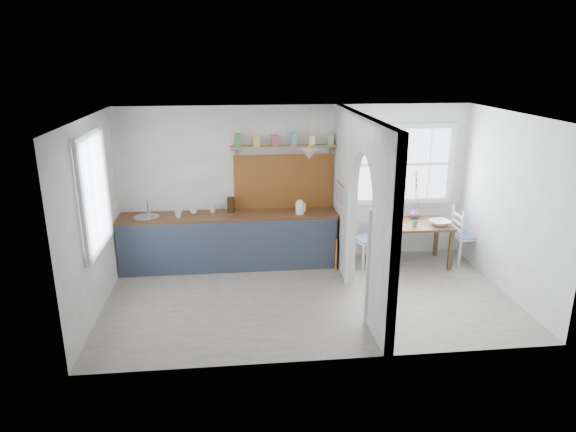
{
  "coord_description": "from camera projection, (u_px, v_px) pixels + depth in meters",
  "views": [
    {
      "loc": [
        -1.03,
        -6.66,
        3.35
      ],
      "look_at": [
        -0.24,
        0.6,
        1.06
      ],
      "focal_mm": 32.0,
      "sensor_mm": 36.0,
      "label": 1
    }
  ],
  "objects": [
    {
      "name": "bowl",
      "position": [
        440.0,
        223.0,
        8.32
      ],
      "size": [
        0.38,
        0.38,
        0.08
      ],
      "primitive_type": "imported",
      "rotation": [
        0.0,
        0.0,
        0.21
      ],
      "color": "silver",
      "rests_on": "dining_table"
    },
    {
      "name": "shelf",
      "position": [
        284.0,
        144.0,
        8.22
      ],
      "size": [
        1.75,
        0.2,
        0.21
      ],
      "color": "olive",
      "rests_on": "walls"
    },
    {
      "name": "mug_a",
      "position": [
        178.0,
        214.0,
        8.1
      ],
      "size": [
        0.16,
        0.16,
        0.11
      ],
      "primitive_type": "imported",
      "rotation": [
        0.0,
        0.0,
        -0.35
      ],
      "color": "silver",
      "rests_on": "counter"
    },
    {
      "name": "nook_window",
      "position": [
        403.0,
        164.0,
        8.61
      ],
      "size": [
        1.76,
        0.1,
        1.3
      ],
      "primitive_type": null,
      "color": "white",
      "rests_on": "walls"
    },
    {
      "name": "partition",
      "position": [
        360.0,
        198.0,
        7.12
      ],
      "size": [
        0.12,
        3.2,
        2.6
      ],
      "color": "silver",
      "rests_on": "floor"
    },
    {
      "name": "table_cup",
      "position": [
        415.0,
        224.0,
        8.25
      ],
      "size": [
        0.11,
        0.11,
        0.1
      ],
      "primitive_type": "imported",
      "rotation": [
        0.0,
        0.0,
        0.12
      ],
      "color": "#5A945A",
      "rests_on": "dining_table"
    },
    {
      "name": "chair_left",
      "position": [
        367.0,
        239.0,
        8.52
      ],
      "size": [
        0.52,
        0.52,
        0.89
      ],
      "primitive_type": null,
      "rotation": [
        0.0,
        0.0,
        -1.23
      ],
      "color": "silver",
      "rests_on": "floor"
    },
    {
      "name": "pendant_lamp",
      "position": [
        309.0,
        154.0,
        7.97
      ],
      "size": [
        0.26,
        0.26,
        0.16
      ],
      "primitive_type": "cone",
      "color": "beige",
      "rests_on": "ceiling"
    },
    {
      "name": "dining_table",
      "position": [
        413.0,
        243.0,
        8.54
      ],
      "size": [
        1.16,
        0.79,
        0.71
      ],
      "primitive_type": null,
      "rotation": [
        0.0,
        0.0,
        -0.02
      ],
      "color": "brown",
      "rests_on": "floor"
    },
    {
      "name": "kitchen_window",
      "position": [
        92.0,
        193.0,
        6.64
      ],
      "size": [
        0.1,
        1.16,
        1.5
      ],
      "primitive_type": null,
      "color": "white",
      "rests_on": "walls"
    },
    {
      "name": "towel_orange",
      "position": [
        336.0,
        256.0,
        8.31
      ],
      "size": [
        0.02,
        0.03,
        0.54
      ],
      "primitive_type": "cube",
      "color": "orange",
      "rests_on": "counter"
    },
    {
      "name": "ceiling",
      "position": [
        312.0,
        116.0,
        6.65
      ],
      "size": [
        5.8,
        3.2,
        0.01
      ],
      "primitive_type": "cube",
      "color": "silver",
      "rests_on": "walls"
    },
    {
      "name": "plate",
      "position": [
        393.0,
        224.0,
        8.38
      ],
      "size": [
        0.2,
        0.2,
        0.01
      ],
      "primitive_type": "cylinder",
      "rotation": [
        0.0,
        0.0,
        -0.23
      ],
      "color": "#2B2422",
      "rests_on": "dining_table"
    },
    {
      "name": "vase",
      "position": [
        415.0,
        213.0,
        8.66
      ],
      "size": [
        0.22,
        0.22,
        0.19
      ],
      "primitive_type": "imported",
      "rotation": [
        0.0,
        0.0,
        0.25
      ],
      "color": "#64396D",
      "rests_on": "dining_table"
    },
    {
      "name": "counter",
      "position": [
        230.0,
        240.0,
        8.43
      ],
      "size": [
        3.5,
        0.6,
        0.9
      ],
      "color": "brown",
      "rests_on": "floor"
    },
    {
      "name": "kettle",
      "position": [
        300.0,
        207.0,
        8.27
      ],
      "size": [
        0.2,
        0.16,
        0.22
      ],
      "primitive_type": null,
      "rotation": [
        0.0,
        0.0,
        0.08
      ],
      "color": "white",
      "rests_on": "counter"
    },
    {
      "name": "sink",
      "position": [
        147.0,
        217.0,
        8.14
      ],
      "size": [
        0.4,
        0.4,
        0.02
      ],
      "primitive_type": "cylinder",
      "color": "#B6B7B9",
      "rests_on": "counter"
    },
    {
      "name": "mug_b",
      "position": [
        194.0,
        211.0,
        8.28
      ],
      "size": [
        0.13,
        0.13,
        0.09
      ],
      "primitive_type": "imported",
      "rotation": [
        0.0,
        0.0,
        0.21
      ],
      "color": "silver",
      "rests_on": "counter"
    },
    {
      "name": "walls",
      "position": [
        310.0,
        212.0,
        7.04
      ],
      "size": [
        5.81,
        3.21,
        2.6
      ],
      "color": "silver",
      "rests_on": "floor"
    },
    {
      "name": "utensil_rail",
      "position": [
        341.0,
        184.0,
        7.91
      ],
      "size": [
        0.02,
        0.5,
        0.02
      ],
      "primitive_type": "cylinder",
      "rotation": [
        1.57,
        0.0,
        0.0
      ],
      "color": "#B6B7B9",
      "rests_on": "partition"
    },
    {
      "name": "chair_right",
      "position": [
        467.0,
        235.0,
        8.61
      ],
      "size": [
        0.43,
        0.43,
        0.94
      ],
      "primitive_type": null,
      "rotation": [
        0.0,
        0.0,
        1.56
      ],
      "color": "silver",
      "rests_on": "floor"
    },
    {
      "name": "towel_magenta",
      "position": [
        336.0,
        254.0,
        8.33
      ],
      "size": [
        0.02,
        0.03,
        0.49
      ],
      "primitive_type": "cube",
      "color": "#C62F5C",
      "rests_on": "counter"
    },
    {
      "name": "floor",
      "position": [
        309.0,
        297.0,
        7.43
      ],
      "size": [
        5.8,
        3.2,
        0.01
      ],
      "primitive_type": "cube",
      "color": "gray",
      "rests_on": "ground"
    },
    {
      "name": "knife_block",
      "position": [
        231.0,
        205.0,
        8.38
      ],
      "size": [
        0.12,
        0.16,
        0.24
      ],
      "primitive_type": "cube",
      "rotation": [
        0.0,
        0.0,
        -0.09
      ],
      "color": "black",
      "rests_on": "counter"
    },
    {
      "name": "jar",
      "position": [
        213.0,
        208.0,
        8.36
      ],
      "size": [
        0.11,
        0.11,
        0.14
      ],
      "primitive_type": "cylinder",
      "rotation": [
        0.0,
        0.0,
        -0.29
      ],
      "color": "tan",
      "rests_on": "counter"
    },
    {
      "name": "backsplash",
      "position": [
        284.0,
        182.0,
        8.5
      ],
      "size": [
        1.65,
        0.03,
        0.9
      ],
      "primitive_type": "cube",
      "color": "brown",
      "rests_on": "walls"
    }
  ]
}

